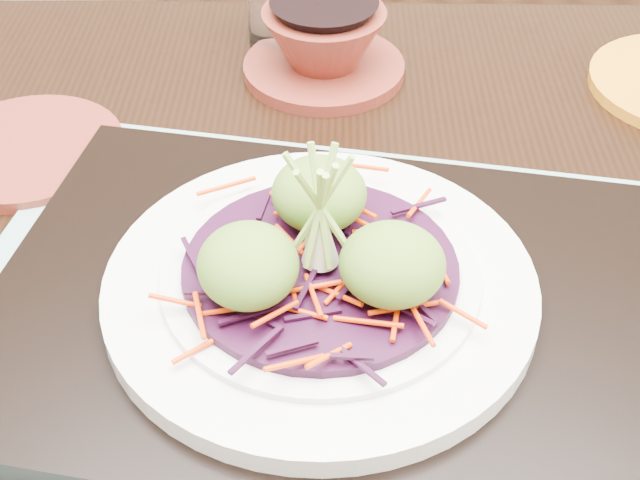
{
  "coord_description": "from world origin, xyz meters",
  "views": [
    {
      "loc": [
        -0.04,
        -0.55,
        1.23
      ],
      "look_at": [
        -0.04,
        -0.12,
        0.86
      ],
      "focal_mm": 50.0,
      "sensor_mm": 36.0,
      "label": 1
    }
  ],
  "objects_px": {
    "serving_tray": "(320,306)",
    "terracotta_side_plate": "(29,150)",
    "dining_table": "(288,382)",
    "terracotta_bowl_set": "(324,47)",
    "white_plate": "(320,285)"
  },
  "relations": [
    {
      "from": "white_plate",
      "to": "terracotta_bowl_set",
      "type": "relative_size",
      "value": 1.46
    },
    {
      "from": "white_plate",
      "to": "terracotta_side_plate",
      "type": "bearing_deg",
      "value": 141.36
    },
    {
      "from": "terracotta_bowl_set",
      "to": "terracotta_side_plate",
      "type": "bearing_deg",
      "value": -152.11
    },
    {
      "from": "dining_table",
      "to": "terracotta_side_plate",
      "type": "height_order",
      "value": "terracotta_side_plate"
    },
    {
      "from": "serving_tray",
      "to": "terracotta_side_plate",
      "type": "bearing_deg",
      "value": 152.95
    },
    {
      "from": "serving_tray",
      "to": "white_plate",
      "type": "bearing_deg",
      "value": -41.55
    },
    {
      "from": "terracotta_side_plate",
      "to": "terracotta_bowl_set",
      "type": "xyz_separation_m",
      "value": [
        0.24,
        0.13,
        0.02
      ]
    },
    {
      "from": "dining_table",
      "to": "white_plate",
      "type": "bearing_deg",
      "value": -54.2
    },
    {
      "from": "dining_table",
      "to": "terracotta_side_plate",
      "type": "bearing_deg",
      "value": 145.72
    },
    {
      "from": "terracotta_side_plate",
      "to": "dining_table",
      "type": "bearing_deg",
      "value": -35.85
    },
    {
      "from": "serving_tray",
      "to": "dining_table",
      "type": "bearing_deg",
      "value": 135.82
    },
    {
      "from": "white_plate",
      "to": "terracotta_bowl_set",
      "type": "height_order",
      "value": "terracotta_bowl_set"
    },
    {
      "from": "dining_table",
      "to": "terracotta_bowl_set",
      "type": "height_order",
      "value": "terracotta_bowl_set"
    },
    {
      "from": "terracotta_side_plate",
      "to": "terracotta_bowl_set",
      "type": "relative_size",
      "value": 0.81
    },
    {
      "from": "white_plate",
      "to": "terracotta_side_plate",
      "type": "relative_size",
      "value": 1.79
    }
  ]
}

